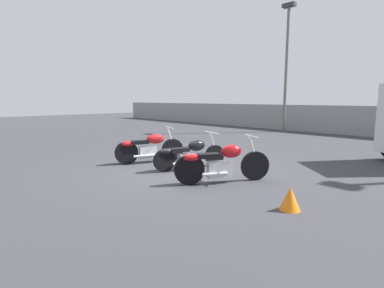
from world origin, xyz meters
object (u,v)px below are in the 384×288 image
at_px(light_pole_left, 287,57).
at_px(motorcycle_slot_2, 221,163).
at_px(traffic_cone_near, 290,199).
at_px(motorcycle_slot_1, 189,154).
at_px(motorcycle_slot_0, 149,148).

bearing_deg(light_pole_left, motorcycle_slot_2, -66.99).
bearing_deg(traffic_cone_near, motorcycle_slot_1, 166.32).
xyz_separation_m(motorcycle_slot_0, motorcycle_slot_2, (2.86, -0.08, -0.00)).
xyz_separation_m(motorcycle_slot_1, traffic_cone_near, (3.37, -0.82, -0.19)).
bearing_deg(motorcycle_slot_2, motorcycle_slot_1, -165.60).
distance_m(motorcycle_slot_2, traffic_cone_near, 1.97).
xyz_separation_m(light_pole_left, motorcycle_slot_1, (3.00, -10.14, -3.74)).
bearing_deg(motorcycle_slot_1, traffic_cone_near, 1.26).
height_order(light_pole_left, traffic_cone_near, light_pole_left).
bearing_deg(motorcycle_slot_2, light_pole_left, 142.27).
relative_size(light_pole_left, motorcycle_slot_2, 3.50).
bearing_deg(motorcycle_slot_2, motorcycle_slot_0, -152.40).
bearing_deg(traffic_cone_near, motorcycle_slot_2, 167.24).
height_order(light_pole_left, motorcycle_slot_2, light_pole_left).
relative_size(motorcycle_slot_0, traffic_cone_near, 4.91).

